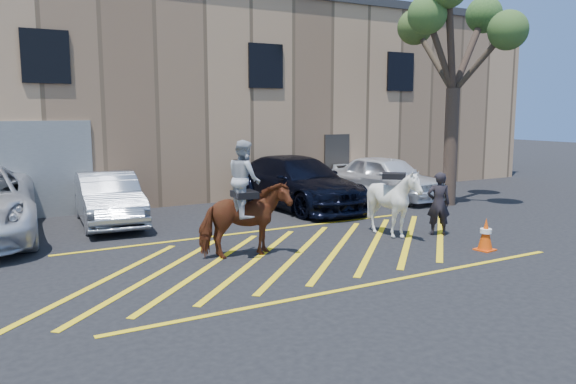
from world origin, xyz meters
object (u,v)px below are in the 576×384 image
handler (438,204)px  mounted_bay (245,211)px  car_blue_suv (297,182)px  car_white_suv (387,177)px  traffic_cone (486,234)px  car_silver_sedan (108,199)px  tree (455,27)px  saddled_white (393,202)px

handler → mounted_bay: (-5.11, 0.44, 0.21)m
handler → mounted_bay: 5.14m
car_blue_suv → car_white_suv: bearing=-4.2°
traffic_cone → car_silver_sedan: bearing=132.9°
car_blue_suv → traffic_cone: bearing=-86.7°
car_white_suv → handler: handler is taller
car_silver_sedan → car_blue_suv: car_blue_suv is taller
car_blue_suv → tree: 7.01m
car_silver_sedan → car_blue_suv: (5.84, -0.29, 0.11)m
mounted_bay → saddled_white: mounted_bay is taller
car_blue_suv → mounted_bay: 6.28m
saddled_white → tree: 7.29m
car_silver_sedan → saddled_white: bearing=-36.7°
traffic_cone → tree: tree is taller
car_blue_suv → car_white_suv: car_blue_suv is taller
car_white_suv → tree: 5.39m
car_white_suv → handler: 5.76m
car_silver_sedan → handler: 8.77m
mounted_bay → traffic_cone: mounted_bay is taller
car_white_suv → handler: size_ratio=2.84×
car_silver_sedan → car_blue_suv: bearing=1.8°
car_silver_sedan → car_white_suv: 9.46m
mounted_bay → saddled_white: bearing=-0.3°
mounted_bay → tree: (8.72, 2.74, 4.68)m
car_white_suv → mounted_bay: (-7.71, -4.70, 0.24)m
mounted_bay → traffic_cone: size_ratio=3.42×
car_white_suv → tree: (1.01, -1.95, 4.93)m
car_silver_sedan → tree: 11.81m
mounted_bay → tree: 10.27m
handler → saddled_white: bearing=10.4°
car_white_suv → tree: size_ratio=0.62×
handler → traffic_cone: handler is taller
car_silver_sedan → tree: bearing=-7.8°
traffic_cone → tree: 8.16m
car_blue_suv → tree: size_ratio=0.77×
car_silver_sedan → tree: tree is taller
handler → car_blue_suv: bearing=-47.5°
handler → tree: 6.87m
traffic_cone → tree: (3.81, 4.87, 5.33)m
car_white_suv → saddled_white: saddled_white is taller
handler → traffic_cone: bearing=114.5°
car_silver_sedan → traffic_cone: bearing=-42.5°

